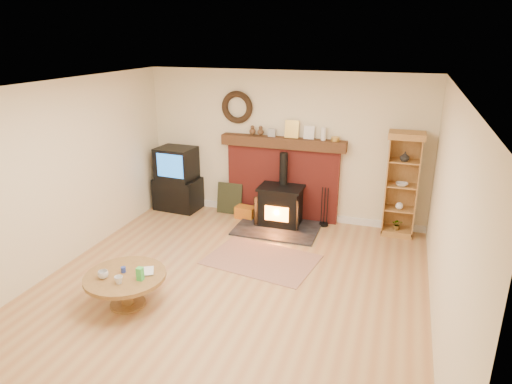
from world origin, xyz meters
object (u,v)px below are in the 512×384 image
(wood_stove, at_px, (280,207))
(curio_cabinet, at_px, (402,184))
(coffee_table, at_px, (125,281))
(tv_unit, at_px, (177,180))

(wood_stove, distance_m, curio_cabinet, 2.04)
(wood_stove, xyz_separation_m, coffee_table, (-1.13, -2.97, 0.00))
(coffee_table, bearing_deg, wood_stove, 69.24)
(tv_unit, height_order, curio_cabinet, curio_cabinet)
(tv_unit, bearing_deg, wood_stove, -5.46)
(curio_cabinet, distance_m, coffee_table, 4.51)
(curio_cabinet, bearing_deg, wood_stove, -171.83)
(wood_stove, height_order, coffee_table, wood_stove)
(wood_stove, height_order, curio_cabinet, curio_cabinet)
(coffee_table, bearing_deg, curio_cabinet, 46.60)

